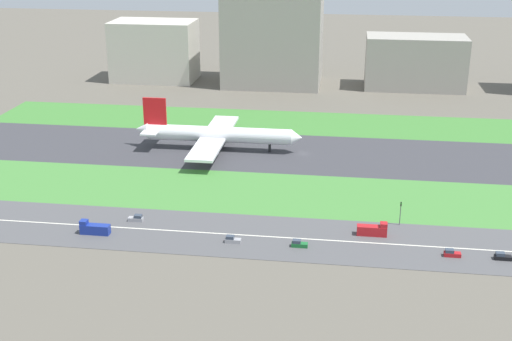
% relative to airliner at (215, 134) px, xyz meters
% --- Properties ---
extents(ground_plane, '(800.00, 800.00, 0.00)m').
position_rel_airliner_xyz_m(ground_plane, '(34.03, -0.00, -6.23)').
color(ground_plane, '#5B564C').
extents(runway, '(280.00, 46.00, 0.10)m').
position_rel_airliner_xyz_m(runway, '(34.03, -0.00, -6.18)').
color(runway, '#38383D').
rests_on(runway, ground_plane).
extents(grass_median_north, '(280.00, 36.00, 0.10)m').
position_rel_airliner_xyz_m(grass_median_north, '(34.03, 41.00, -6.18)').
color(grass_median_north, '#3D7A33').
rests_on(grass_median_north, ground_plane).
extents(grass_median_south, '(280.00, 36.00, 0.10)m').
position_rel_airliner_xyz_m(grass_median_south, '(34.03, -41.00, -6.18)').
color(grass_median_south, '#427F38').
rests_on(grass_median_south, ground_plane).
extents(highway, '(280.00, 28.00, 0.10)m').
position_rel_airliner_xyz_m(highway, '(34.03, -73.00, -6.18)').
color(highway, '#4C4C4F').
rests_on(highway, ground_plane).
extents(highway_centerline, '(266.00, 0.50, 0.01)m').
position_rel_airliner_xyz_m(highway_centerline, '(34.03, -73.00, -6.13)').
color(highway_centerline, silver).
rests_on(highway_centerline, highway).
extents(airliner, '(65.00, 56.00, 19.70)m').
position_rel_airliner_xyz_m(airliner, '(0.00, 0.00, 0.00)').
color(airliner, white).
rests_on(airliner, runway).
extents(car_2, '(4.40, 1.80, 2.00)m').
position_rel_airliner_xyz_m(car_2, '(38.70, -78.00, -5.31)').
color(car_2, '#19662D').
rests_on(car_2, highway).
extents(truck_0, '(8.40, 2.50, 4.00)m').
position_rel_airliner_xyz_m(truck_0, '(-19.46, -78.00, -4.56)').
color(truck_0, navy).
rests_on(truck_0, highway).
extents(car_4, '(4.40, 1.80, 2.00)m').
position_rel_airliner_xyz_m(car_4, '(92.18, -78.00, -5.31)').
color(car_4, black).
rests_on(car_4, highway).
extents(car_3, '(4.40, 1.80, 2.00)m').
position_rel_airliner_xyz_m(car_3, '(20.26, -78.00, -5.31)').
color(car_3, '#99999E').
rests_on(car_3, highway).
extents(car_1, '(4.40, 1.80, 2.00)m').
position_rel_airliner_xyz_m(car_1, '(-10.27, -68.00, -5.31)').
color(car_1, '#99999E').
rests_on(car_1, highway).
extents(truck_1, '(8.40, 2.50, 4.00)m').
position_rel_airliner_xyz_m(truck_1, '(58.81, -68.00, -4.56)').
color(truck_1, '#B2191E').
rests_on(truck_1, highway).
extents(car_5, '(4.40, 1.80, 2.00)m').
position_rel_airliner_xyz_m(car_5, '(79.25, -78.00, -5.31)').
color(car_5, '#B2191E').
rests_on(car_5, highway).
extents(traffic_light, '(0.36, 0.50, 7.20)m').
position_rel_airliner_xyz_m(traffic_light, '(66.73, -60.01, -1.94)').
color(traffic_light, '#4C4C51').
rests_on(traffic_light, highway).
extents(terminal_building, '(44.59, 27.03, 32.16)m').
position_rel_airliner_xyz_m(terminal_building, '(-55.97, 114.00, 9.85)').
color(terminal_building, beige).
rests_on(terminal_building, ground_plane).
extents(hangar_building, '(50.84, 38.61, 50.85)m').
position_rel_airliner_xyz_m(hangar_building, '(9.26, 114.00, 19.19)').
color(hangar_building, '#9E998E').
rests_on(hangar_building, ground_plane).
extents(office_tower, '(51.01, 25.09, 27.18)m').
position_rel_airliner_xyz_m(office_tower, '(83.73, 114.00, 7.36)').
color(office_tower, '#9E998E').
rests_on(office_tower, ground_plane).
extents(fuel_tank_west, '(23.76, 23.76, 14.36)m').
position_rel_airliner_xyz_m(fuel_tank_west, '(10.54, 159.00, 0.95)').
color(fuel_tank_west, silver).
rests_on(fuel_tank_west, ground_plane).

